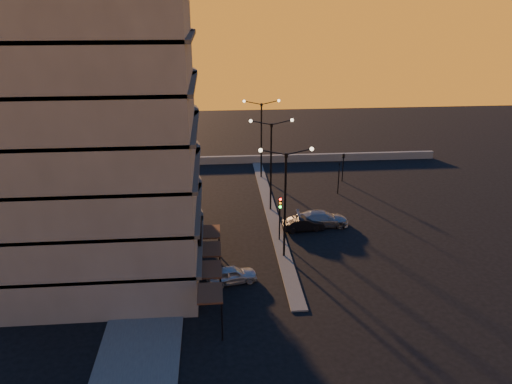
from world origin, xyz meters
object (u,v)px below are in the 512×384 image
object	(u,v)px
car_hatchback	(232,275)
car_sedan	(303,224)
car_wagon	(322,219)
streetlamp_mid	(271,158)
traffic_light_main	(280,212)

from	to	relation	value
car_hatchback	car_sedan	size ratio (longest dim) A/B	1.00
car_wagon	car_sedan	bearing A→B (deg)	115.43
streetlamp_mid	car_wagon	distance (m)	7.82
traffic_light_main	car_hatchback	xyz separation A→B (m)	(-4.53, -6.58, -2.23)
car_hatchback	traffic_light_main	bearing A→B (deg)	-46.41
car_hatchback	car_wagon	world-z (taller)	car_wagon
car_hatchback	car_wagon	xyz separation A→B (m)	(9.03, 9.56, 0.06)
car_wagon	traffic_light_main	bearing A→B (deg)	125.80
car_sedan	car_wagon	size ratio (longest dim) A/B	0.78
car_wagon	car_hatchback	bearing A→B (deg)	138.94
car_hatchback	streetlamp_mid	bearing A→B (deg)	-30.16
traffic_light_main	car_hatchback	distance (m)	8.29
car_sedan	car_wagon	bearing A→B (deg)	-72.65
car_sedan	streetlamp_mid	bearing A→B (deg)	21.12
car_hatchback	car_wagon	distance (m)	13.15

